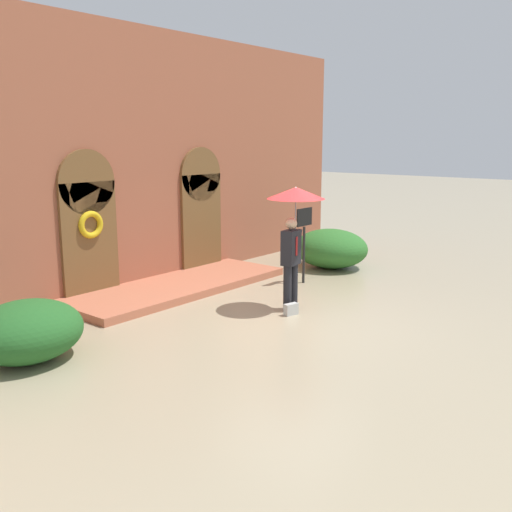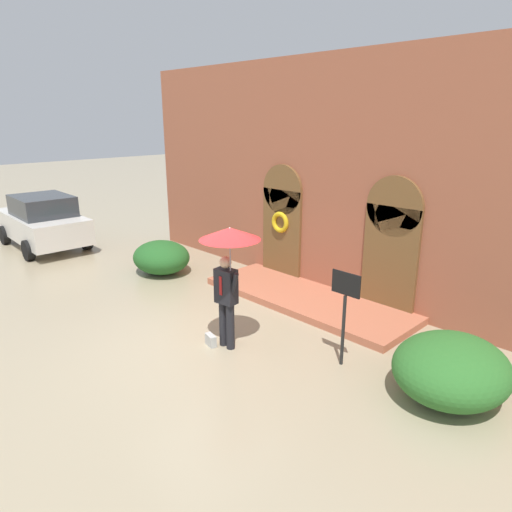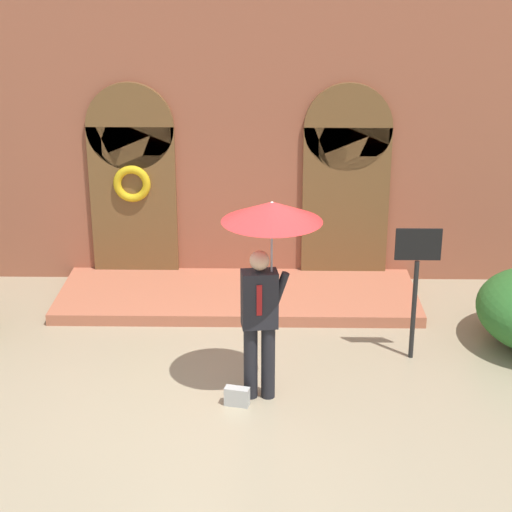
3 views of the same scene
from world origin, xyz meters
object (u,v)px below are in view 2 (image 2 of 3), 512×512
object	(u,v)px
person_with_umbrella	(229,252)
parked_car	(43,221)
handbag	(211,340)
shrub_right	(451,369)
sign_post	(345,303)
shrub_left	(161,257)

from	to	relation	value
person_with_umbrella	parked_car	bearing A→B (deg)	178.87
person_with_umbrella	handbag	bearing A→B (deg)	-150.25
parked_car	person_with_umbrella	bearing A→B (deg)	-1.13
handbag	parked_car	world-z (taller)	parked_car
person_with_umbrella	shrub_right	size ratio (longest dim) A/B	1.23
sign_post	parked_car	distance (m)	11.49
person_with_umbrella	shrub_right	world-z (taller)	person_with_umbrella
sign_post	shrub_left	size ratio (longest dim) A/B	1.02
person_with_umbrella	shrub_left	bearing A→B (deg)	161.93
handbag	sign_post	xyz separation A→B (m)	(2.16, 1.22, 1.05)
person_with_umbrella	shrub_left	distance (m)	5.09
shrub_left	sign_post	bearing A→B (deg)	-4.34
parked_car	shrub_right	bearing A→B (deg)	5.22
shrub_left	parked_car	xyz separation A→B (m)	(-5.01, -1.32, 0.43)
handbag	shrub_left	world-z (taller)	shrub_left
shrub_left	person_with_umbrella	bearing A→B (deg)	-18.07
person_with_umbrella	parked_car	xyz separation A→B (m)	(-9.65, 0.19, -1.03)
sign_post	shrub_right	world-z (taller)	sign_post
shrub_right	parked_car	size ratio (longest dim) A/B	0.46
shrub_left	parked_car	bearing A→B (deg)	-165.19
shrub_right	person_with_umbrella	bearing A→B (deg)	-158.57
sign_post	parked_car	world-z (taller)	parked_car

